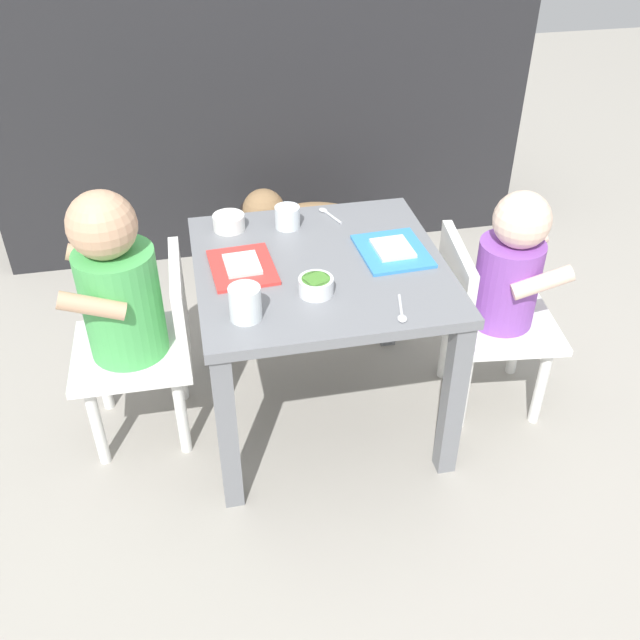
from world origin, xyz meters
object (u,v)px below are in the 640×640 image
object	(u,v)px
seated_child_right	(502,280)
food_tray_right	(393,250)
water_cup_right	(245,305)
veggie_bowl_near	(316,285)
dining_table	(320,292)
water_cup_left	(287,218)
spoon_by_right_tray	(328,214)
food_tray_left	(242,266)
dog	(312,227)
cereal_bowl_left_side	(229,222)
seated_child_left	(124,296)
spoon_by_left_tray	(401,311)

from	to	relation	value
seated_child_right	food_tray_right	world-z (taller)	seated_child_right
water_cup_right	veggie_bowl_near	distance (m)	0.17
dining_table	veggie_bowl_near	world-z (taller)	veggie_bowl_near
water_cup_left	spoon_by_right_tray	size ratio (longest dim) A/B	0.65
food_tray_left	veggie_bowl_near	world-z (taller)	veggie_bowl_near
dog	cereal_bowl_left_side	distance (m)	0.57
seated_child_left	food_tray_left	bearing A→B (deg)	-3.09
food_tray_right	water_cup_right	xyz separation A→B (m)	(-0.37, -0.19, 0.03)
dog	seated_child_left	bearing A→B (deg)	-132.81
water_cup_right	cereal_bowl_left_side	size ratio (longest dim) A/B	0.93
water_cup_right	cereal_bowl_left_side	world-z (taller)	water_cup_right
dog	cereal_bowl_left_side	world-z (taller)	cereal_bowl_left_side
seated_child_right	cereal_bowl_left_side	distance (m)	0.69
dining_table	water_cup_right	distance (m)	0.29
dog	cereal_bowl_left_side	xyz separation A→B (m)	(-0.29, -0.42, 0.27)
seated_child_left	dog	world-z (taller)	seated_child_left
veggie_bowl_near	cereal_bowl_left_side	bearing A→B (deg)	115.46
seated_child_left	spoon_by_right_tray	xyz separation A→B (m)	(0.52, 0.20, 0.05)
seated_child_left	water_cup_right	size ratio (longest dim) A/B	9.17
seated_child_left	veggie_bowl_near	size ratio (longest dim) A/B	8.84
veggie_bowl_near	seated_child_right	bearing A→B (deg)	9.59
water_cup_left	spoon_by_right_tray	world-z (taller)	water_cup_left
veggie_bowl_near	dining_table	bearing A→B (deg)	74.31
seated_child_left	seated_child_right	distance (m)	0.90
dog	water_cup_right	size ratio (longest dim) A/B	6.21
food_tray_right	spoon_by_left_tray	size ratio (longest dim) A/B	1.93
seated_child_left	food_tray_right	bearing A→B (deg)	-1.34
seated_child_right	veggie_bowl_near	bearing A→B (deg)	-170.41
cereal_bowl_left_side	spoon_by_left_tray	xyz separation A→B (m)	(0.32, -0.43, -0.02)
food_tray_right	spoon_by_right_tray	xyz separation A→B (m)	(-0.11, 0.22, -0.00)
dog	spoon_by_right_tray	bearing A→B (deg)	-94.57
dining_table	spoon_by_right_tray	bearing A→B (deg)	73.27
water_cup_left	veggie_bowl_near	world-z (taller)	water_cup_left
spoon_by_right_tray	dog	bearing A→B (deg)	85.43
seated_child_right	spoon_by_right_tray	distance (m)	0.47
veggie_bowl_near	spoon_by_right_tray	size ratio (longest dim) A/B	0.78
dog	food_tray_left	world-z (taller)	food_tray_left
dining_table	cereal_bowl_left_side	bearing A→B (deg)	132.39
seated_child_right	spoon_by_right_tray	bearing A→B (deg)	144.48
cereal_bowl_left_side	food_tray_left	bearing A→B (deg)	-86.92
seated_child_left	seated_child_right	xyz separation A→B (m)	(0.90, -0.07, -0.03)
veggie_bowl_near	spoon_by_left_tray	distance (m)	0.19
seated_child_left	veggie_bowl_near	distance (m)	0.45
dining_table	dog	distance (m)	0.65
dining_table	spoon_by_left_tray	distance (m)	0.27
dog	food_tray_right	bearing A→B (deg)	-82.77
dining_table	dog	xyz separation A→B (m)	(0.10, 0.62, -0.17)
seated_child_right	cereal_bowl_left_side	world-z (taller)	seated_child_right
seated_child_left	water_cup_left	xyz separation A→B (m)	(0.41, 0.16, 0.07)
dog	water_cup_right	bearing A→B (deg)	-110.10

